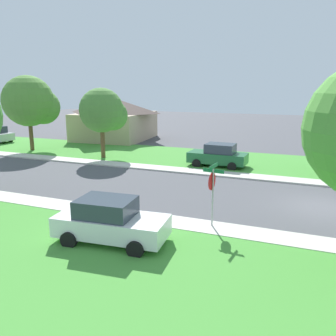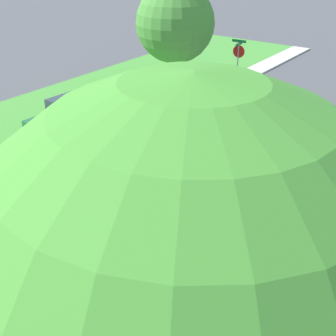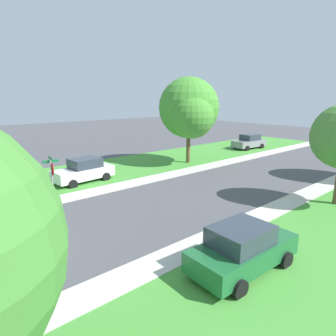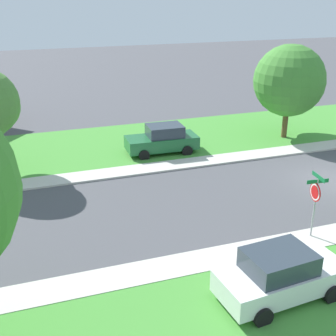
{
  "view_description": "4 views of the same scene",
  "coord_description": "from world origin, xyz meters",
  "px_view_note": "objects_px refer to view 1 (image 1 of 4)",
  "views": [
    {
      "loc": [
        -18.27,
        1.1,
        5.92
      ],
      "look_at": [
        -0.36,
        8.19,
        1.4
      ],
      "focal_mm": 37.46,
      "sensor_mm": 36.0,
      "label": 1
    },
    {
      "loc": [
        -9.2,
        21.53,
        9.05
      ],
      "look_at": [
        -0.51,
        9.56,
        1.4
      ],
      "focal_mm": 50.85,
      "sensor_mm": 36.0,
      "label": 2
    },
    {
      "loc": [
        12.39,
        -1.15,
        6.11
      ],
      "look_at": [
        -2.32,
        11.54,
        1.4
      ],
      "focal_mm": 31.52,
      "sensor_mm": 36.0,
      "label": 3
    },
    {
      "loc": [
        -17.63,
        15.18,
        9.49
      ],
      "look_at": [
        1.25,
        8.66,
        1.4
      ],
      "focal_mm": 48.07,
      "sensor_mm": 36.0,
      "label": 4
    }
  ],
  "objects_px": {
    "car_white_near_corner": "(110,221)",
    "house_right_setback": "(115,118)",
    "car_green_behind_trees": "(218,155)",
    "tree_across_right": "(104,112)",
    "stop_sign_far_corner": "(212,185)",
    "tree_sidewalk_far": "(32,103)"
  },
  "relations": [
    {
      "from": "car_white_near_corner",
      "to": "house_right_setback",
      "type": "xyz_separation_m",
      "value": [
        23.82,
        13.5,
        1.5
      ]
    },
    {
      "from": "car_green_behind_trees",
      "to": "tree_across_right",
      "type": "bearing_deg",
      "value": 91.22
    },
    {
      "from": "car_green_behind_trees",
      "to": "tree_across_right",
      "type": "relative_size",
      "value": 0.75
    },
    {
      "from": "stop_sign_far_corner",
      "to": "tree_sidewalk_far",
      "type": "distance_m",
      "value": 23.4
    },
    {
      "from": "car_green_behind_trees",
      "to": "house_right_setback",
      "type": "distance_m",
      "value": 17.19
    },
    {
      "from": "tree_sidewalk_far",
      "to": "car_white_near_corner",
      "type": "bearing_deg",
      "value": -131.19
    },
    {
      "from": "tree_across_right",
      "to": "tree_sidewalk_far",
      "type": "bearing_deg",
      "value": 85.87
    },
    {
      "from": "car_white_near_corner",
      "to": "stop_sign_far_corner",
      "type": "bearing_deg",
      "value": -48.46
    },
    {
      "from": "car_green_behind_trees",
      "to": "tree_sidewalk_far",
      "type": "distance_m",
      "value": 17.9
    },
    {
      "from": "car_white_near_corner",
      "to": "tree_sidewalk_far",
      "type": "bearing_deg",
      "value": 48.81
    },
    {
      "from": "car_white_near_corner",
      "to": "car_green_behind_trees",
      "type": "bearing_deg",
      "value": -2.98
    },
    {
      "from": "car_green_behind_trees",
      "to": "tree_sidewalk_far",
      "type": "bearing_deg",
      "value": 88.79
    },
    {
      "from": "car_green_behind_trees",
      "to": "house_right_setback",
      "type": "bearing_deg",
      "value": 56.32
    },
    {
      "from": "car_green_behind_trees",
      "to": "tree_across_right",
      "type": "height_order",
      "value": "tree_across_right"
    },
    {
      "from": "car_green_behind_trees",
      "to": "car_white_near_corner",
      "type": "height_order",
      "value": "same"
    },
    {
      "from": "car_white_near_corner",
      "to": "tree_sidewalk_far",
      "type": "height_order",
      "value": "tree_sidewalk_far"
    },
    {
      "from": "car_green_behind_trees",
      "to": "stop_sign_far_corner",
      "type": "bearing_deg",
      "value": -167.71
    },
    {
      "from": "stop_sign_far_corner",
      "to": "tree_sidewalk_far",
      "type": "bearing_deg",
      "value": 59.46
    },
    {
      "from": "tree_across_right",
      "to": "stop_sign_far_corner",
      "type": "bearing_deg",
      "value": -132.98
    },
    {
      "from": "tree_sidewalk_far",
      "to": "house_right_setback",
      "type": "bearing_deg",
      "value": -19.83
    },
    {
      "from": "car_green_behind_trees",
      "to": "car_white_near_corner",
      "type": "xyz_separation_m",
      "value": [
        -14.32,
        0.75,
        0.0
      ]
    },
    {
      "from": "stop_sign_far_corner",
      "to": "car_green_behind_trees",
      "type": "distance_m",
      "value": 11.76
    }
  ]
}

